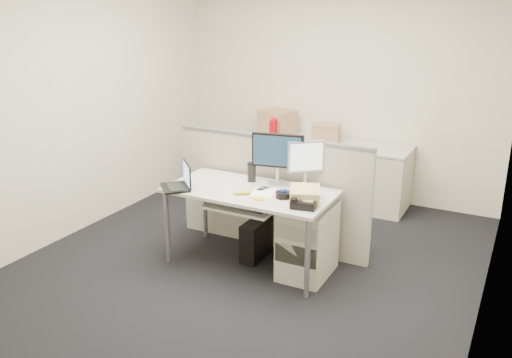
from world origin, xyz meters
The scene contains 28 objects.
floor centered at (0.00, 0.00, -0.01)m, with size 4.00×4.50×0.01m, color black.
wall_back centered at (0.00, 2.25, 1.35)m, with size 4.00×0.02×2.70m, color silver.
wall_front centered at (0.00, -2.25, 1.35)m, with size 4.00×0.02×2.70m, color silver.
wall_left centered at (-2.00, 0.00, 1.35)m, with size 0.02×4.50×2.70m, color silver.
wall_right centered at (2.00, 0.00, 1.35)m, with size 0.02×4.50×2.70m, color silver.
desk centered at (0.00, 0.00, 0.66)m, with size 1.50×0.75×0.73m.
keyboard_tray centered at (0.00, -0.18, 0.62)m, with size 0.62×0.32×0.02m, color beige.
drawer_pedestal centered at (0.55, 0.05, 0.33)m, with size 0.40×0.55×0.65m, color #B0AC9A.
cubicle_partition centered at (0.00, 0.45, 0.55)m, with size 2.00×0.06×1.10m, color #A5A18B.
back_counter centered at (0.00, 1.93, 0.36)m, with size 2.00×0.60×0.72m, color #B0AC9A.
monitor_main centered at (0.15, 0.26, 0.97)m, with size 0.48×0.18×0.48m, color black.
monitor_small centered at (0.40, 0.32, 0.94)m, with size 0.34×0.17×0.42m, color #B7B7BC.
laptop centered at (-0.62, -0.28, 0.85)m, with size 0.31×0.23×0.23m, color black.
trackball centered at (0.35, -0.05, 0.76)m, with size 0.13×0.13×0.05m, color black.
desk_phone centered at (0.60, -0.18, 0.76)m, with size 0.20×0.17×0.06m, color black.
paper_stack centered at (0.15, -0.04, 0.74)m, with size 0.20×0.25×0.01m, color white.
sticky_pad centered at (0.18, -0.18, 0.74)m, with size 0.09×0.09×0.01m, color yellow.
travel_mug centered at (-0.10, 0.22, 0.81)m, with size 0.08×0.08×0.17m, color black.
banana centered at (0.00, -0.15, 0.75)m, with size 0.17×0.04×0.04m, color gold.
cellphone centered at (0.10, 0.05, 0.74)m, with size 0.06×0.11×0.02m, color black.
manila_folders centered at (0.55, -0.05, 0.79)m, with size 0.24×0.31×0.12m, color tan.
keyboard centered at (0.05, -0.14, 0.64)m, with size 0.42×0.15×0.02m, color black.
pc_tower_desk centered at (0.00, 0.13, 0.19)m, with size 0.16×0.40×0.37m, color black.
pc_tower_spare_dark centered at (-1.45, 2.03, 0.19)m, with size 0.17×0.42×0.39m, color black.
pc_tower_spare_silver centered at (-1.30, 1.63, 0.21)m, with size 0.18×0.44×0.41m, color #B7B7BC.
cardboard_box_left centered at (-0.70, 2.05, 0.88)m, with size 0.42×0.32×0.32m, color tan.
cardboard_box_right centered at (0.00, 1.93, 0.84)m, with size 0.32×0.25×0.23m, color tan.
red_binder centered at (-0.64, 1.83, 0.85)m, with size 0.06×0.27×0.26m, color #B80110.
Camera 1 is at (2.16, -4.05, 2.34)m, focal length 38.00 mm.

